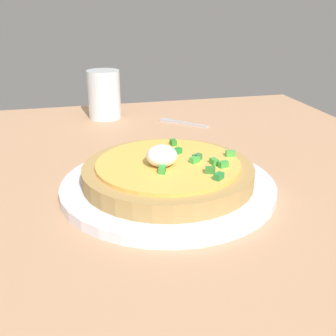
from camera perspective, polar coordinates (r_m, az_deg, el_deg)
dining_table at (r=65.02cm, az=5.69°, el=-1.50°), size 92.97×74.84×2.85cm
plate at (r=57.30cm, az=0.00°, el=-2.49°), size 29.43×29.43×1.40cm
pizza at (r=56.38cm, az=-0.00°, el=-0.51°), size 23.33×23.33×5.68cm
cup_near at (r=92.66cm, az=-8.79°, el=9.83°), size 7.07×7.07×10.41cm
fork at (r=88.36cm, az=1.74°, el=6.31°), size 8.67×8.39×0.50cm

